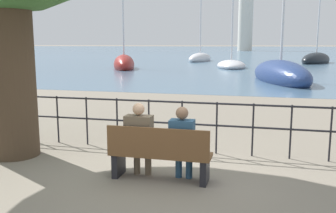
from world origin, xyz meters
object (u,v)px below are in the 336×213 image
park_bench (159,155)px  seated_person_left (140,137)px  sailboat_3 (124,64)px  harbor_lighthouse (246,19)px  seated_person_right (182,141)px  sailboat_1 (200,59)px  sailboat_0 (231,65)px  sailboat_4 (316,60)px  sailboat_2 (280,75)px

park_bench → seated_person_left: size_ratio=1.33×
sailboat_3 → park_bench: bearing=-89.0°
harbor_lighthouse → park_bench: bearing=-87.9°
seated_person_right → harbor_lighthouse: bearing=92.3°
seated_person_left → sailboat_1: 41.66m
seated_person_left → sailboat_0: (-0.91, 29.31, -0.40)m
seated_person_left → harbor_lighthouse: bearing=91.9°
sailboat_4 → sailboat_0: bearing=-104.8°
sailboat_0 → sailboat_2: size_ratio=1.41×
seated_person_left → sailboat_0: 29.33m
harbor_lighthouse → sailboat_0: bearing=-88.0°
park_bench → sailboat_4: bearing=79.5°
seated_person_left → harbor_lighthouse: (-3.91, 117.30, 9.11)m
park_bench → seated_person_left: 0.45m
sailboat_1 → sailboat_0: bearing=-60.7°
seated_person_right → sailboat_2: size_ratio=0.15×
seated_person_left → harbor_lighthouse: 117.72m
sailboat_0 → sailboat_1: sailboat_0 is taller
seated_person_left → sailboat_0: sailboat_0 is taller
sailboat_2 → sailboat_1: bearing=94.6°
sailboat_1 → sailboat_2: size_ratio=1.15×
sailboat_4 → sailboat_1: bearing=-161.4°
sailboat_2 → harbor_lighthouse: 100.71m
seated_person_left → seated_person_right: bearing=0.2°
park_bench → seated_person_left: seated_person_left is taller
park_bench → sailboat_0: (-1.26, 29.39, -0.14)m
park_bench → sailboat_2: bearing=81.5°
sailboat_0 → sailboat_3: sailboat_0 is taller
sailboat_1 → harbor_lighthouse: harbor_lighthouse is taller
sailboat_3 → sailboat_0: bearing=-0.4°
seated_person_left → harbor_lighthouse: size_ratio=0.06×
sailboat_4 → harbor_lighthouse: size_ratio=0.42×
sailboat_0 → harbor_lighthouse: (-3.01, 87.99, 9.51)m
sailboat_3 → sailboat_4: 22.63m
park_bench → sailboat_3: size_ratio=0.22×
seated_person_left → sailboat_2: sailboat_2 is taller
park_bench → sailboat_4: size_ratio=0.19×
sailboat_1 → seated_person_right: bearing=-73.9°
sailboat_0 → sailboat_4: (8.66, 10.45, 0.09)m
sailboat_1 → sailboat_3: 16.00m
seated_person_left → sailboat_3: sailboat_3 is taller
sailboat_2 → sailboat_4: bearing=62.6°
seated_person_right → park_bench: bearing=-167.9°
seated_person_left → sailboat_4: bearing=79.0°
sailboat_2 → seated_person_left: bearing=-114.9°
seated_person_left → sailboat_2: (2.93, 17.26, -0.31)m
park_bench → sailboat_3: bearing=112.0°
seated_person_left → seated_person_right: (0.72, 0.00, -0.02)m
sailboat_0 → sailboat_1: bearing=104.4°
seated_person_left → sailboat_1: bearing=97.9°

